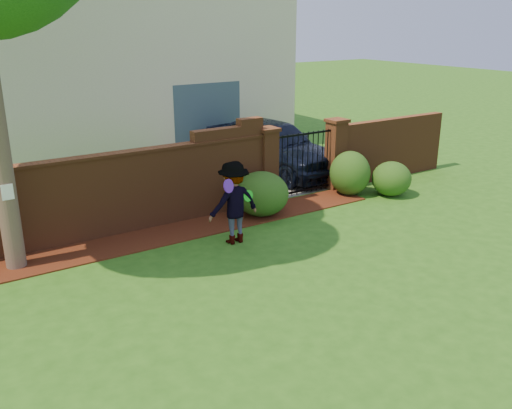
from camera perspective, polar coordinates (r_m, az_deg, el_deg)
ground at (r=9.57m, az=2.75°, el=-8.65°), size 80.00×80.00×0.01m
mulch_bed at (r=11.82m, az=-10.60°, el=-3.37°), size 11.10×1.08×0.03m
brick_wall at (r=11.79m, az=-16.87°, el=0.78°), size 8.70×0.31×2.16m
brick_wall_return at (r=16.30m, az=13.48°, el=5.61°), size 4.00×0.25×1.70m
pillar_left at (r=13.60m, az=1.14°, el=4.05°), size 0.50×0.50×1.88m
pillar_right at (r=14.91m, az=8.16°, el=5.17°), size 0.50×0.50×1.88m
iron_gate at (r=14.25m, az=4.80°, el=4.24°), size 1.78×0.03×1.60m
driveway at (r=17.68m, az=-3.27°, el=4.28°), size 3.20×8.00×0.01m
house at (r=19.83m, az=-15.96°, el=14.42°), size 12.40×6.40×6.30m
car at (r=16.17m, az=2.37°, el=5.85°), size 2.58×4.96×1.61m
paper_notice at (r=10.57m, az=-24.11°, el=1.16°), size 0.20×0.01×0.28m
shrub_left at (r=12.82m, az=0.56°, el=1.10°), size 1.26×1.26×1.03m
shrub_middle at (r=14.52m, az=9.60°, el=3.18°), size 1.04×1.04×1.15m
shrub_right at (r=14.70m, az=13.71°, el=2.58°), size 1.00×1.00×0.89m
man at (r=11.14m, az=-2.23°, el=0.14°), size 1.10×0.64×1.70m
frisbee_purple at (r=10.64m, az=-2.83°, el=1.90°), size 0.28×0.17×0.27m
frisbee_green at (r=11.16m, az=-0.83°, el=0.90°), size 0.24×0.08×0.24m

